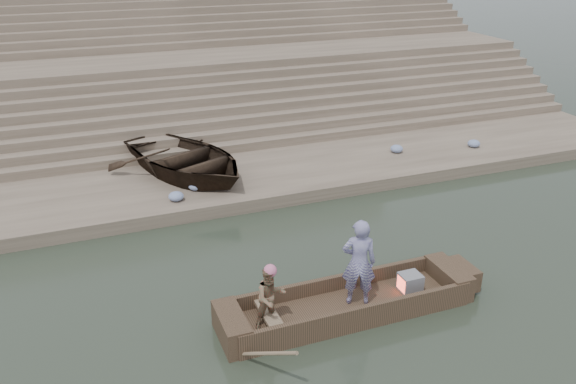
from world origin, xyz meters
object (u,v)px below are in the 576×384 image
main_rowboat (347,309)px  beached_rowboat (186,159)px  television (410,282)px  standing_man (359,262)px  rowing_man (271,297)px

main_rowboat → beached_rowboat: bearing=101.9°
television → beached_rowboat: beached_rowboat is taller
standing_man → rowing_man: (-1.99, -0.11, -0.31)m
main_rowboat → standing_man: bearing=1.3°
rowing_man → beached_rowboat: (0.05, 8.16, 0.04)m
main_rowboat → television: bearing=0.0°
standing_man → main_rowboat: bearing=24.4°
rowing_man → television: rowing_man is taller
main_rowboat → standing_man: size_ratio=2.55×
standing_man → television: standing_man is taller
standing_man → beached_rowboat: standing_man is taller
beached_rowboat → standing_man: bearing=-99.9°
rowing_man → television: 3.32m
television → beached_rowboat: size_ratio=0.09×
main_rowboat → rowing_man: size_ratio=3.73×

